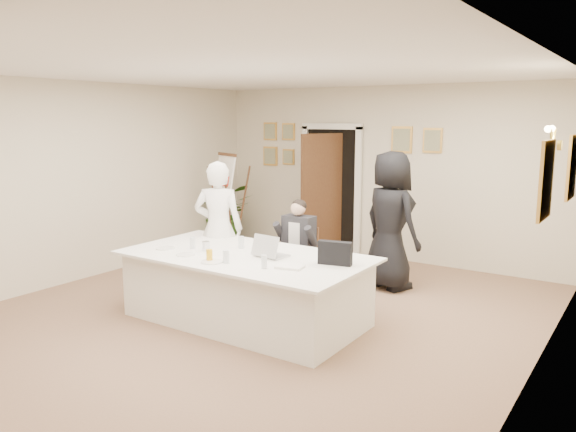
# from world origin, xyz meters

# --- Properties ---
(floor) EXTENTS (7.00, 7.00, 0.00)m
(floor) POSITION_xyz_m (0.00, 0.00, 0.00)
(floor) COLOR brown
(floor) RESTS_ON ground
(ceiling) EXTENTS (6.00, 7.00, 0.02)m
(ceiling) POSITION_xyz_m (0.00, 0.00, 2.80)
(ceiling) COLOR white
(ceiling) RESTS_ON wall_back
(wall_back) EXTENTS (6.00, 0.10, 2.80)m
(wall_back) POSITION_xyz_m (0.00, 3.50, 1.40)
(wall_back) COLOR beige
(wall_back) RESTS_ON floor
(wall_left) EXTENTS (0.10, 7.00, 2.80)m
(wall_left) POSITION_xyz_m (-3.00, 0.00, 1.40)
(wall_left) COLOR beige
(wall_left) RESTS_ON floor
(wall_right) EXTENTS (0.10, 7.00, 2.80)m
(wall_right) POSITION_xyz_m (3.00, 0.00, 1.40)
(wall_right) COLOR beige
(wall_right) RESTS_ON floor
(doorway) EXTENTS (1.14, 0.86, 2.20)m
(doorway) POSITION_xyz_m (-0.88, 3.32, 1.04)
(doorway) COLOR black
(doorway) RESTS_ON floor
(pictures_back_wall) EXTENTS (3.40, 0.06, 0.80)m
(pictures_back_wall) POSITION_xyz_m (-0.80, 3.47, 1.85)
(pictures_back_wall) COLOR gold
(pictures_back_wall) RESTS_ON wall_back
(pictures_right_wall) EXTENTS (0.06, 2.20, 0.80)m
(pictures_right_wall) POSITION_xyz_m (2.97, 1.20, 1.75)
(pictures_right_wall) COLOR gold
(pictures_right_wall) RESTS_ON wall_right
(wall_sconce) EXTENTS (0.20, 0.30, 0.24)m
(wall_sconce) POSITION_xyz_m (2.90, 1.20, 2.10)
(wall_sconce) COLOR gold
(wall_sconce) RESTS_ON wall_right
(conference_table) EXTENTS (2.79, 1.48, 0.78)m
(conference_table) POSITION_xyz_m (0.01, -0.10, 0.39)
(conference_table) COLOR white
(conference_table) RESTS_ON floor
(seated_man) EXTENTS (0.59, 0.62, 1.28)m
(seated_man) POSITION_xyz_m (0.00, 0.98, 0.64)
(seated_man) COLOR black
(seated_man) RESTS_ON floor
(flip_chart) EXTENTS (0.60, 0.48, 1.68)m
(flip_chart) POSITION_xyz_m (-2.16, 2.23, 0.78)
(flip_chart) COLOR #3F2214
(flip_chart) RESTS_ON floor
(standing_man) EXTENTS (0.76, 0.66, 1.75)m
(standing_man) POSITION_xyz_m (-0.90, 0.50, 0.87)
(standing_man) COLOR white
(standing_man) RESTS_ON floor
(standing_woman) EXTENTS (1.07, 0.91, 1.86)m
(standing_woman) POSITION_xyz_m (0.85, 1.98, 0.93)
(standing_woman) COLOR black
(standing_woman) RESTS_ON floor
(potted_palm) EXTENTS (1.34, 1.32, 1.13)m
(potted_palm) POSITION_xyz_m (-2.80, 2.90, 0.57)
(potted_palm) COLOR #2D571D
(potted_palm) RESTS_ON floor
(laptop) EXTENTS (0.38, 0.40, 0.28)m
(laptop) POSITION_xyz_m (0.30, 0.00, 0.91)
(laptop) COLOR #B7BABC
(laptop) RESTS_ON conference_table
(laptop_bag) EXTENTS (0.37, 0.17, 0.25)m
(laptop_bag) POSITION_xyz_m (1.06, 0.07, 0.90)
(laptop_bag) COLOR black
(laptop_bag) RESTS_ON conference_table
(paper_stack) EXTENTS (0.30, 0.24, 0.03)m
(paper_stack) POSITION_xyz_m (0.75, -0.31, 0.79)
(paper_stack) COLOR white
(paper_stack) RESTS_ON conference_table
(plate_left) EXTENTS (0.23, 0.23, 0.01)m
(plate_left) POSITION_xyz_m (-0.94, -0.41, 0.78)
(plate_left) COLOR white
(plate_left) RESTS_ON conference_table
(plate_mid) EXTENTS (0.26, 0.26, 0.01)m
(plate_mid) POSITION_xyz_m (-0.52, -0.50, 0.78)
(plate_mid) COLOR white
(plate_mid) RESTS_ON conference_table
(plate_near) EXTENTS (0.25, 0.25, 0.01)m
(plate_near) POSITION_xyz_m (-0.07, -0.58, 0.78)
(plate_near) COLOR white
(plate_near) RESTS_ON conference_table
(glass_a) EXTENTS (0.08, 0.08, 0.14)m
(glass_a) POSITION_xyz_m (-0.67, -0.23, 0.84)
(glass_a) COLOR silver
(glass_a) RESTS_ON conference_table
(glass_b) EXTENTS (0.08, 0.08, 0.14)m
(glass_b) POSITION_xyz_m (0.08, -0.51, 0.84)
(glass_b) COLOR silver
(glass_b) RESTS_ON conference_table
(glass_c) EXTENTS (0.07, 0.07, 0.14)m
(glass_c) POSITION_xyz_m (0.54, -0.47, 0.84)
(glass_c) COLOR silver
(glass_c) RESTS_ON conference_table
(glass_d) EXTENTS (0.07, 0.07, 0.14)m
(glass_d) POSITION_xyz_m (-0.22, 0.12, 0.84)
(glass_d) COLOR silver
(glass_d) RESTS_ON conference_table
(oj_glass) EXTENTS (0.09, 0.09, 0.13)m
(oj_glass) POSITION_xyz_m (-0.12, -0.55, 0.84)
(oj_glass) COLOR gold
(oj_glass) RESTS_ON conference_table
(steel_jug) EXTENTS (0.11, 0.11, 0.11)m
(steel_jug) POSITION_xyz_m (-0.48, -0.21, 0.83)
(steel_jug) COLOR silver
(steel_jug) RESTS_ON conference_table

